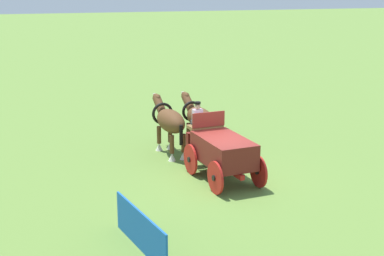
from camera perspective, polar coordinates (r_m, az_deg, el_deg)
ground_plane at (r=20.02m, az=3.21°, el=-5.38°), size 220.00×220.00×0.00m
show_wagon at (r=19.81m, az=3.04°, el=-2.28°), size 5.64×2.04×2.59m
draft_horse_near at (r=22.60m, az=-2.33°, el=0.67°), size 3.21×1.12×2.25m
draft_horse_off at (r=23.09m, az=0.68°, el=0.95°), size 3.05×1.05×2.24m
sponsor_banner at (r=14.94m, az=-5.33°, el=-10.46°), size 3.15×0.67×1.10m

